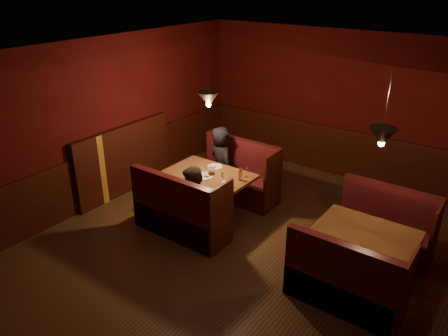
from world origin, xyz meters
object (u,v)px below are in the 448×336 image
Objects in this scene: second_table at (366,242)px; second_bench_far at (384,231)px; diner_a at (222,154)px; diner_b at (195,191)px; main_bench_near at (179,216)px; main_table at (210,183)px; main_bench_far at (238,179)px; second_bench_near at (344,286)px.

second_bench_far reaches higher than second_table.
diner_a is 1.24m from diner_b.
second_bench_far is (2.73, 1.49, -0.02)m from main_bench_near.
main_table is 0.62m from diner_b.
second_bench_near is (2.73, -1.70, -0.02)m from main_bench_far.
main_bench_far is 3.21m from second_bench_near.
second_table is 0.80m from second_bench_far.
main_table is 0.69m from diner_a.
main_bench_near is (0.02, -0.82, -0.25)m from main_table.
second_bench_near is 3.34m from diner_a.
diner_a is 1.18× the size of diner_b.
diner_a reaches higher than main_table.
diner_b reaches higher than second_bench_far.
diner_b is (0.35, -1.19, -0.14)m from diner_a.
main_table is 0.91× the size of main_bench_near.
second_bench_far is at bearing 28.68° from main_bench_near.
second_table is at bearing -2.15° from main_table.
second_table is (2.70, 0.72, 0.19)m from main_bench_near.
main_bench_far is 1.46m from diner_b.
diner_b is (0.14, -0.58, 0.14)m from main_table.
diner_b is at bearing 61.81° from main_bench_near.
main_table is 2.89m from second_bench_near.
main_bench_far is at bearing 148.14° from second_bench_near.
main_bench_near is 3.11m from second_bench_far.
second_table is 0.90× the size of second_bench_near.
diner_b is at bearing -154.27° from second_bench_far.
main_bench_near is (0.00, -1.64, 0.00)m from main_bench_far.
main_bench_far is at bearing -110.51° from diner_a.
second_table is at bearing 14.95° from main_bench_near.
main_table is at bearing 93.63° from diner_b.
main_bench_near is 1.23× the size of second_table.
second_bench_far is (0.03, 0.77, -0.22)m from second_table.
diner_a reaches higher than second_bench_far.
diner_b is (-2.60, 0.29, 0.41)m from second_bench_near.
second_bench_near reaches higher than main_table.
second_bench_far is 0.97× the size of diner_b.
main_bench_near is 0.48m from diner_b.
second_table is at bearing -18.89° from main_bench_far.
main_bench_near is at bearing -88.90° from main_table.
second_table is (2.70, -0.92, 0.19)m from main_bench_far.
main_table is at bearing 162.33° from second_bench_near.
main_table is 0.98× the size of diner_b.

